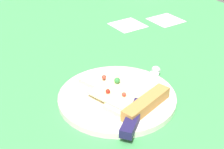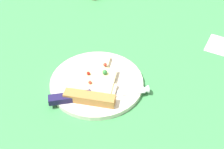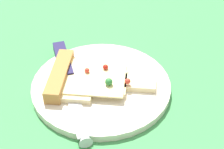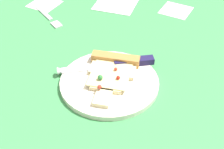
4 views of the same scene
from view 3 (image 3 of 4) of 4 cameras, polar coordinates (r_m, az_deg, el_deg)
name	(u,v)px [view 3 (image 3 of 4)]	position (r cm, az deg, el deg)	size (l,w,h in cm)	color
ground_plane	(160,78)	(62.08, 8.22, -0.64)	(147.84, 147.84, 3.00)	#3D8C4C
plate	(101,86)	(56.68, -1.85, -1.92)	(23.39, 23.39, 1.23)	silver
pizza_slice	(86,78)	(56.11, -4.51, -0.67)	(13.61, 18.88, 2.52)	beige
knife	(67,77)	(57.04, -7.61, -0.39)	(20.25, 16.37, 2.45)	silver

